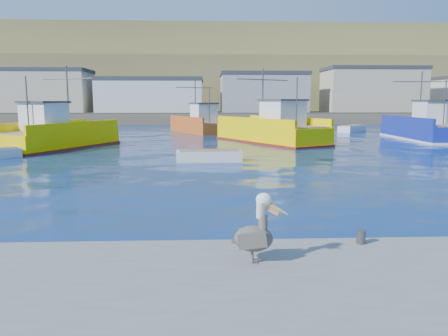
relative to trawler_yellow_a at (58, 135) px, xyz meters
name	(u,v)px	position (x,y,z in m)	size (l,w,h in m)	color
ground	(220,224)	(11.78, -21.61, -1.00)	(260.00, 260.00, 0.00)	navy
dock_bollards	(253,238)	(12.38, -25.01, -0.35)	(36.20, 0.20, 0.30)	#4C4C4C
far_shore	(207,81)	(11.78, 87.59, 7.98)	(200.00, 81.00, 24.00)	brown
trawler_yellow_a	(58,135)	(0.00, 0.00, 0.00)	(7.50, 11.11, 6.42)	#FFDA00
trawler_yellow_b	(272,130)	(17.22, 4.03, 0.07)	(9.26, 12.32, 6.58)	#FFDA00
trawler_blue	(426,128)	(32.23, 6.42, 0.05)	(5.55, 11.63, 6.55)	#162696
boat_orange	(200,123)	(10.73, 16.65, 0.07)	(7.11, 9.66, 6.18)	#C6561A
skiff_mid	(209,157)	(11.57, -7.92, -0.73)	(3.97, 1.50, 0.85)	silver
skiff_far	(352,129)	(28.79, 17.04, -0.69)	(4.21, 4.32, 0.97)	silver
pelican	(256,233)	(12.32, -26.02, 0.09)	(1.12, 0.53, 1.38)	#595451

